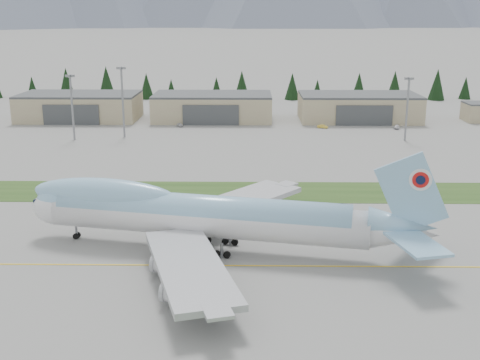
{
  "coord_description": "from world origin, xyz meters",
  "views": [
    {
      "loc": [
        0.02,
        -96.56,
        42.15
      ],
      "look_at": [
        -1.86,
        27.05,
        8.0
      ],
      "focal_mm": 45.0,
      "sensor_mm": 36.0,
      "label": 1
    }
  ],
  "objects_px": {
    "hangar_center": "(213,107)",
    "service_vehicle_c": "(397,129)",
    "boeing_747_freighter": "(202,215)",
    "hangar_left": "(80,106)",
    "service_vehicle_a": "(180,127)",
    "service_vehicle_b": "(323,128)",
    "hangar_right": "(359,107)"
  },
  "relations": [
    {
      "from": "hangar_center",
      "to": "service_vehicle_c",
      "type": "distance_m",
      "value": 74.23
    },
    {
      "from": "service_vehicle_c",
      "to": "boeing_747_freighter",
      "type": "bearing_deg",
      "value": -101.98
    },
    {
      "from": "hangar_left",
      "to": "service_vehicle_a",
      "type": "bearing_deg",
      "value": -20.52
    },
    {
      "from": "boeing_747_freighter",
      "to": "service_vehicle_c",
      "type": "bearing_deg",
      "value": 73.85
    },
    {
      "from": "hangar_center",
      "to": "boeing_747_freighter",
      "type": "bearing_deg",
      "value": -87.38
    },
    {
      "from": "hangar_left",
      "to": "service_vehicle_b",
      "type": "xyz_separation_m",
      "value": [
        98.26,
        -18.7,
        -5.39
      ]
    },
    {
      "from": "hangar_center",
      "to": "hangar_left",
      "type": "bearing_deg",
      "value": 180.0
    },
    {
      "from": "service_vehicle_b",
      "to": "hangar_left",
      "type": "bearing_deg",
      "value": 108.15
    },
    {
      "from": "boeing_747_freighter",
      "to": "hangar_center",
      "type": "height_order",
      "value": "boeing_747_freighter"
    },
    {
      "from": "hangar_left",
      "to": "hangar_right",
      "type": "relative_size",
      "value": 1.0
    },
    {
      "from": "hangar_right",
      "to": "hangar_left",
      "type": "bearing_deg",
      "value": 180.0
    },
    {
      "from": "service_vehicle_a",
      "to": "service_vehicle_c",
      "type": "xyz_separation_m",
      "value": [
        83.22,
        -3.61,
        0.0
      ]
    },
    {
      "from": "hangar_left",
      "to": "service_vehicle_c",
      "type": "distance_m",
      "value": 128.0
    },
    {
      "from": "boeing_747_freighter",
      "to": "service_vehicle_c",
      "type": "relative_size",
      "value": 16.44
    },
    {
      "from": "boeing_747_freighter",
      "to": "hangar_center",
      "type": "xyz_separation_m",
      "value": [
        -6.51,
        142.33,
        -1.37
      ]
    },
    {
      "from": "service_vehicle_a",
      "to": "hangar_right",
      "type": "bearing_deg",
      "value": -11.0
    },
    {
      "from": "hangar_right",
      "to": "service_vehicle_b",
      "type": "xyz_separation_m",
      "value": [
        -16.74,
        -18.7,
        -5.39
      ]
    },
    {
      "from": "service_vehicle_a",
      "to": "service_vehicle_c",
      "type": "bearing_deg",
      "value": -26.15
    },
    {
      "from": "hangar_right",
      "to": "service_vehicle_a",
      "type": "distance_m",
      "value": 73.85
    },
    {
      "from": "service_vehicle_a",
      "to": "hangar_center",
      "type": "bearing_deg",
      "value": 30.03
    },
    {
      "from": "boeing_747_freighter",
      "to": "service_vehicle_a",
      "type": "height_order",
      "value": "boeing_747_freighter"
    },
    {
      "from": "hangar_center",
      "to": "service_vehicle_b",
      "type": "distance_m",
      "value": 47.43
    },
    {
      "from": "boeing_747_freighter",
      "to": "hangar_left",
      "type": "relative_size",
      "value": 1.63
    },
    {
      "from": "hangar_center",
      "to": "service_vehicle_b",
      "type": "xyz_separation_m",
      "value": [
        43.26,
        -18.7,
        -5.39
      ]
    },
    {
      "from": "boeing_747_freighter",
      "to": "service_vehicle_c",
      "type": "xyz_separation_m",
      "value": [
        64.84,
        122.58,
        -6.76
      ]
    },
    {
      "from": "hangar_left",
      "to": "service_vehicle_b",
      "type": "bearing_deg",
      "value": -10.77
    },
    {
      "from": "hangar_right",
      "to": "service_vehicle_c",
      "type": "bearing_deg",
      "value": -60.12
    },
    {
      "from": "hangar_center",
      "to": "hangar_right",
      "type": "xyz_separation_m",
      "value": [
        60.0,
        0.0,
        0.0
      ]
    },
    {
      "from": "boeing_747_freighter",
      "to": "service_vehicle_b",
      "type": "distance_m",
      "value": 129.16
    },
    {
      "from": "boeing_747_freighter",
      "to": "hangar_right",
      "type": "bearing_deg",
      "value": 81.13
    },
    {
      "from": "boeing_747_freighter",
      "to": "service_vehicle_b",
      "type": "xyz_separation_m",
      "value": [
        36.75,
        123.64,
        -6.76
      ]
    },
    {
      "from": "boeing_747_freighter",
      "to": "hangar_left",
      "type": "bearing_deg",
      "value": 125.1
    }
  ]
}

